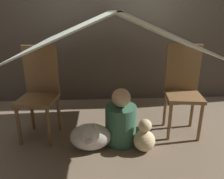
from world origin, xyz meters
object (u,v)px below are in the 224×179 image
Objects in this scene: chair_left at (39,90)px; dog at (90,136)px; chair_right at (183,87)px; person_front at (121,121)px.

chair_left is 2.44× the size of dog.
chair_right is 2.44× the size of dog.
person_front is (0.85, -0.23, -0.28)m from chair_left.
chair_left is at bearing -172.33° from chair_right.
chair_right is at bearing 17.75° from person_front.
chair_right is (1.55, 0.00, 0.00)m from chair_left.
chair_right is 1.14m from dog.
chair_right reaches higher than dog.
chair_left is at bearing 165.09° from person_front.
person_front is at bearing -154.59° from chair_right.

